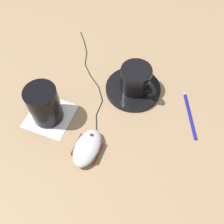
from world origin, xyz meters
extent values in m
plane|color=#9E7F5B|center=(0.00, 0.00, 0.00)|extent=(3.00, 3.00, 0.00)
cylinder|color=black|center=(-0.10, -0.02, 0.01)|extent=(0.16, 0.16, 0.01)
cylinder|color=black|center=(-0.10, -0.02, 0.05)|extent=(0.08, 0.08, 0.07)
torus|color=black|center=(-0.10, 0.03, 0.05)|extent=(0.01, 0.05, 0.05)
ellipsoid|color=silver|center=(0.12, 0.03, 0.02)|extent=(0.12, 0.09, 0.03)
cylinder|color=#591E19|center=(0.09, 0.02, 0.03)|extent=(0.01, 0.01, 0.01)
cube|color=#591E19|center=(0.13, 0.00, 0.01)|extent=(0.05, 0.03, 0.02)
cube|color=#591E19|center=(0.11, 0.05, 0.01)|extent=(0.05, 0.03, 0.02)
cylinder|color=black|center=(0.05, -0.01, 0.00)|extent=(0.04, 0.04, 0.00)
cylinder|color=black|center=(0.01, -0.04, 0.00)|extent=(0.05, 0.02, 0.00)
cylinder|color=black|center=(-0.02, -0.07, 0.00)|extent=(0.03, 0.04, 0.00)
cylinder|color=black|center=(-0.05, -0.12, 0.00)|extent=(0.02, 0.05, 0.00)
cylinder|color=black|center=(-0.06, -0.17, 0.00)|extent=(0.02, 0.05, 0.00)
cylinder|color=black|center=(-0.09, -0.20, 0.00)|extent=(0.04, 0.03, 0.00)
cylinder|color=black|center=(-0.12, -0.24, 0.00)|extent=(0.03, 0.04, 0.00)
cylinder|color=black|center=(-0.15, -0.28, 0.00)|extent=(0.03, 0.05, 0.00)
sphere|color=black|center=(0.07, 0.00, 0.00)|extent=(0.00, 0.00, 0.00)
sphere|color=black|center=(0.03, -0.03, 0.00)|extent=(0.00, 0.00, 0.00)
sphere|color=black|center=(-0.01, -0.05, 0.00)|extent=(0.00, 0.00, 0.00)
sphere|color=black|center=(-0.04, -0.09, 0.00)|extent=(0.00, 0.00, 0.00)
sphere|color=black|center=(-0.05, -0.14, 0.00)|extent=(0.00, 0.00, 0.00)
sphere|color=black|center=(-0.07, -0.19, 0.00)|extent=(0.00, 0.00, 0.00)
sphere|color=black|center=(-0.11, -0.22, 0.00)|extent=(0.00, 0.00, 0.00)
sphere|color=black|center=(-0.14, -0.26, 0.00)|extent=(0.00, 0.00, 0.00)
sphere|color=black|center=(-0.16, -0.30, 0.00)|extent=(0.00, 0.00, 0.00)
cube|color=white|center=(0.12, -0.12, 0.00)|extent=(0.15, 0.15, 0.00)
cylinder|color=black|center=(0.12, -0.12, 0.06)|extent=(0.08, 0.08, 0.11)
cylinder|color=navy|center=(-0.14, 0.15, 0.00)|extent=(0.10, 0.11, 0.01)
cone|color=silver|center=(-0.19, 0.10, 0.00)|extent=(0.01, 0.01, 0.01)
camera|label=1|loc=(0.26, 0.24, 0.57)|focal=40.00mm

